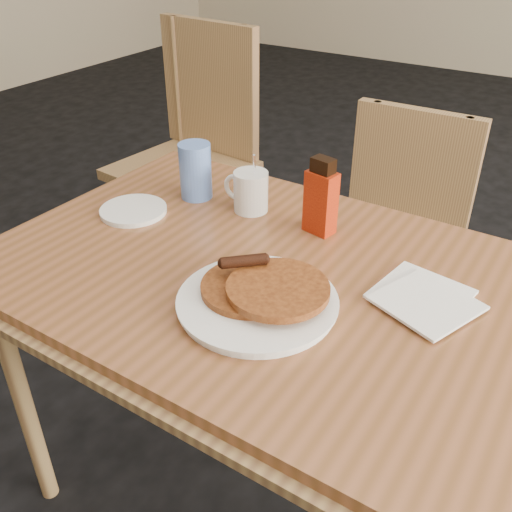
{
  "coord_description": "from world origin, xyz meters",
  "views": [
    {
      "loc": [
        0.49,
        -0.79,
        1.4
      ],
      "look_at": [
        -0.03,
        0.03,
        0.79
      ],
      "focal_mm": 40.0,
      "sensor_mm": 36.0,
      "label": 1
    }
  ],
  "objects": [
    {
      "name": "syrup_bottle",
      "position": [
        -0.0,
        0.26,
        0.83
      ],
      "size": [
        0.07,
        0.06,
        0.18
      ],
      "rotation": [
        0.0,
        0.0,
        -0.2
      ],
      "color": "maroon",
      "rests_on": "main_table"
    },
    {
      "name": "chair_main_far",
      "position": [
        0.01,
        0.79,
        0.52
      ],
      "size": [
        0.4,
        0.4,
        0.87
      ],
      "rotation": [
        0.0,
        0.0,
        0.01
      ],
      "color": "#A8834F",
      "rests_on": "floor"
    },
    {
      "name": "side_saucer",
      "position": [
        -0.43,
        0.09,
        0.76
      ],
      "size": [
        0.19,
        0.19,
        0.01
      ],
      "primitive_type": "cylinder",
      "rotation": [
        0.0,
        0.0,
        -0.16
      ],
      "color": "white",
      "rests_on": "main_table"
    },
    {
      "name": "chair_wall_extra",
      "position": [
        -0.87,
        0.91,
        0.61
      ],
      "size": [
        0.5,
        0.5,
        1.02
      ],
      "rotation": [
        0.0,
        0.0,
        -0.1
      ],
      "color": "#A8834F",
      "rests_on": "floor"
    },
    {
      "name": "coffee_mug",
      "position": [
        -0.19,
        0.26,
        0.8
      ],
      "size": [
        0.12,
        0.08,
        0.16
      ],
      "rotation": [
        0.0,
        0.0,
        -0.05
      ],
      "color": "white",
      "rests_on": "main_table"
    },
    {
      "name": "napkin_stack",
      "position": [
        0.29,
        0.12,
        0.76
      ],
      "size": [
        0.22,
        0.23,
        0.01
      ],
      "rotation": [
        0.0,
        0.0,
        -0.16
      ],
      "color": "white",
      "rests_on": "main_table"
    },
    {
      "name": "main_table",
      "position": [
        -0.01,
        0.06,
        0.71
      ],
      "size": [
        1.23,
        0.84,
        0.75
      ],
      "rotation": [
        0.0,
        0.0,
        -0.01
      ],
      "color": "brown",
      "rests_on": "floor"
    },
    {
      "name": "blue_tumbler",
      "position": [
        -0.35,
        0.25,
        0.82
      ],
      "size": [
        0.09,
        0.09,
        0.14
      ],
      "primitive_type": "cylinder",
      "rotation": [
        0.0,
        0.0,
        -0.14
      ],
      "color": "#5E86DE",
      "rests_on": "main_table"
    },
    {
      "name": "pancake_plate",
      "position": [
        0.03,
        -0.06,
        0.77
      ],
      "size": [
        0.3,
        0.3,
        0.07
      ],
      "rotation": [
        0.0,
        0.0,
        0.33
      ],
      "color": "white",
      "rests_on": "main_table"
    }
  ]
}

